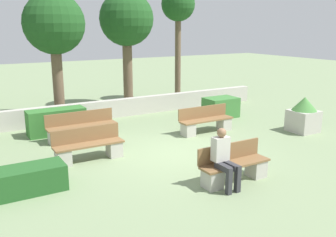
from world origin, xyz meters
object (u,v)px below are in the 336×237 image
Objects in this scene: bench_left_side at (206,123)px; person_seated_man at (224,156)px; tree_center_right at (126,21)px; bench_front at (234,168)px; bench_back at (82,129)px; planter_corner_left at (304,115)px; tree_center_left at (54,26)px; tree_rightmost at (178,8)px; bench_right_side at (89,148)px.

person_seated_man is at bearing -126.75° from bench_left_side.
tree_center_right is at bearing 89.38° from bench_left_side.
tree_center_right is (1.45, 8.92, 3.38)m from bench_front.
bench_back is at bearing 106.51° from person_seated_man.
planter_corner_left is at bearing -29.85° from bench_back.
tree_center_left is at bearing 99.33° from person_seated_man.
bench_front is 1.48× the size of planter_corner_left.
person_seated_man is (-2.32, -3.81, 0.40)m from bench_left_side.
tree_center_left is 3.33m from tree_center_right.
bench_front is 4.12m from bench_left_side.
tree_rightmost reaches higher than bench_back.
tree_rightmost is at bearing 50.33° from bench_right_side.
tree_rightmost is (4.06, 8.94, 3.96)m from bench_front.
tree_rightmost is (-0.74, 6.86, 3.70)m from planter_corner_left.
bench_back is 5.40m from person_seated_man.
bench_right_side is (-4.29, -0.60, -0.00)m from bench_left_side.
bench_left_side is 3.32m from planter_corner_left.
bench_front and bench_left_side have the same top height.
bench_right_side is 0.38× the size of tree_center_right.
person_seated_man is 5.68m from planter_corner_left.
bench_right_side is 3.79m from person_seated_man.
tree_center_right reaches higher than bench_back.
bench_left_side is 4.47m from person_seated_man.
tree_center_right is (-0.44, 5.25, 3.37)m from bench_left_side.
bench_right_side is at bearing -177.53° from bench_left_side.
tree_rightmost is at bearing 62.18° from bench_left_side.
tree_rightmost is at bearing 6.96° from tree_center_left.
bench_front is 0.34× the size of tree_rightmost.
bench_front is 3.90m from bench_right_side.
bench_front and bench_right_side have the same top height.
bench_left_side is 1.45× the size of person_seated_man.
bench_left_side is 6.67m from tree_center_left.
tree_center_left is (-6.60, 6.14, 2.93)m from planter_corner_left.
bench_front is 0.37× the size of tree_center_left.
person_seated_man is at bearing -156.98° from planter_corner_left.
bench_left_side is 4.33m from bench_right_side.
bench_front is 0.61m from person_seated_man.
bench_back is 8.19m from tree_rightmost.
bench_right_side is 2.00m from bench_back.
planter_corner_left is (4.80, 2.08, 0.26)m from bench_front.
bench_right_side is at bearing 128.06° from bench_front.
tree_rightmost reaches higher than bench_right_side.
tree_center_right reaches higher than person_seated_man.
bench_back is at bearing 155.12° from bench_left_side.
bench_front is 5.24m from planter_corner_left.
bench_right_side is at bearing -96.69° from tree_center_left.
bench_front is at bearing -77.65° from tree_center_left.
person_seated_man reaches higher than bench_left_side.
tree_center_right is (3.25, 0.70, 0.20)m from tree_center_left.
tree_center_left is 0.95× the size of tree_center_right.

